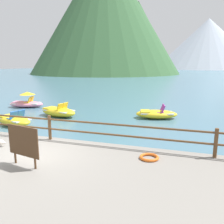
% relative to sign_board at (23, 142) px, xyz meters
% --- Properties ---
extents(ground_plane, '(200.00, 200.00, 0.00)m').
position_rel_sign_board_xyz_m(ground_plane, '(-0.64, 40.80, -1.13)').
color(ground_plane, '#477084').
extents(dock_railing, '(23.92, 0.12, 0.95)m').
position_rel_sign_board_xyz_m(dock_railing, '(-0.64, 2.35, -0.14)').
color(dock_railing, brown).
rests_on(dock_railing, promenade_dock).
extents(sign_board, '(1.16, 0.28, 1.19)m').
position_rel_sign_board_xyz_m(sign_board, '(0.00, 0.00, 0.00)').
color(sign_board, silver).
rests_on(sign_board, promenade_dock).
extents(life_ring, '(0.61, 0.61, 0.09)m').
position_rel_sign_board_xyz_m(life_ring, '(3.35, 1.61, -0.68)').
color(life_ring, orange).
rests_on(life_ring, promenade_dock).
extents(pedal_boat_0, '(2.79, 1.76, 0.90)m').
position_rel_sign_board_xyz_m(pedal_boat_0, '(-3.38, 7.63, -0.82)').
color(pedal_boat_0, yellow).
rests_on(pedal_boat_0, ground).
extents(pedal_boat_1, '(2.62, 1.78, 0.87)m').
position_rel_sign_board_xyz_m(pedal_boat_1, '(-4.54, 4.92, -0.84)').
color(pedal_boat_1, yellow).
rests_on(pedal_boat_1, ground).
extents(pedal_boat_2, '(2.71, 1.74, 0.85)m').
position_rel_sign_board_xyz_m(pedal_boat_2, '(2.65, 8.96, -0.85)').
color(pedal_boat_2, yellow).
rests_on(pedal_boat_2, ground).
extents(pedal_boat_3, '(2.80, 1.82, 1.19)m').
position_rel_sign_board_xyz_m(pedal_boat_3, '(-7.39, 9.72, -0.76)').
color(pedal_boat_3, pink).
rests_on(pedal_boat_3, ground).
extents(cliff_headland, '(48.26, 48.26, 39.09)m').
position_rel_sign_board_xyz_m(cliff_headland, '(-20.64, 71.29, 17.22)').
color(cliff_headland, '#386038').
rests_on(cliff_headland, ground).
extents(distant_peak, '(60.77, 60.77, 28.82)m').
position_rel_sign_board_xyz_m(distant_peak, '(14.33, 148.00, 13.28)').
color(distant_peak, '#A8B2C1').
rests_on(distant_peak, ground).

